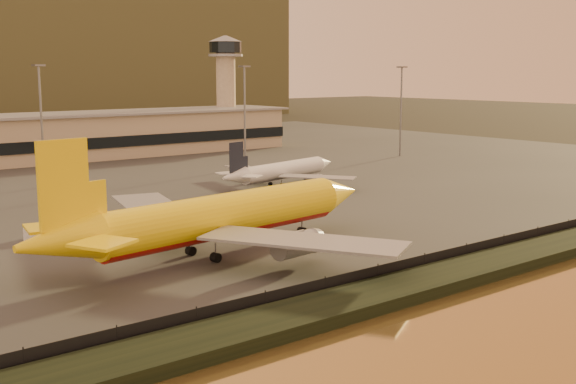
% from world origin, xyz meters
% --- Properties ---
extents(ground, '(900.00, 900.00, 0.00)m').
position_xyz_m(ground, '(0.00, 0.00, 0.00)').
color(ground, black).
rests_on(ground, ground).
extents(embankment, '(320.00, 7.00, 1.40)m').
position_xyz_m(embankment, '(0.00, -17.00, 0.70)').
color(embankment, black).
rests_on(embankment, ground).
extents(tarmac, '(320.00, 220.00, 0.20)m').
position_xyz_m(tarmac, '(0.00, 95.00, 0.10)').
color(tarmac, '#2D2D2D').
rests_on(tarmac, ground).
extents(perimeter_fence, '(300.00, 0.05, 2.20)m').
position_xyz_m(perimeter_fence, '(0.00, -13.00, 1.30)').
color(perimeter_fence, black).
rests_on(perimeter_fence, tarmac).
extents(control_tower, '(11.20, 11.20, 35.50)m').
position_xyz_m(control_tower, '(70.00, 131.00, 21.66)').
color(control_tower, tan).
rests_on(control_tower, tarmac).
extents(apron_light_masts, '(152.20, 12.20, 25.40)m').
position_xyz_m(apron_light_masts, '(15.00, 75.00, 15.70)').
color(apron_light_masts, slate).
rests_on(apron_light_masts, tarmac).
extents(dhl_cargo_jet, '(56.22, 54.63, 16.79)m').
position_xyz_m(dhl_cargo_jet, '(-12.47, 9.56, 5.21)').
color(dhl_cargo_jet, yellow).
rests_on(dhl_cargo_jet, tarmac).
extents(white_narrowbody_jet, '(35.63, 34.19, 10.31)m').
position_xyz_m(white_narrowbody_jet, '(30.36, 50.96, 3.28)').
color(white_narrowbody_jet, white).
rests_on(white_narrowbody_jet, tarmac).
extents(gse_vehicle_yellow, '(4.69, 3.11, 1.94)m').
position_xyz_m(gse_vehicle_yellow, '(6.65, 30.98, 1.17)').
color(gse_vehicle_yellow, yellow).
rests_on(gse_vehicle_yellow, tarmac).
extents(gse_vehicle_white, '(4.44, 3.26, 1.82)m').
position_xyz_m(gse_vehicle_white, '(-28.10, 33.49, 1.11)').
color(gse_vehicle_white, white).
rests_on(gse_vehicle_white, tarmac).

